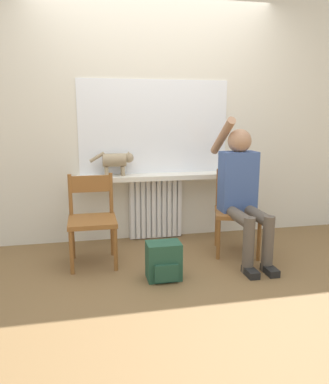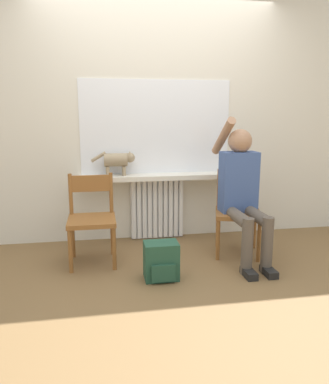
% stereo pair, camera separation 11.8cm
% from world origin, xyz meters
% --- Properties ---
extents(ground_plane, '(12.00, 12.00, 0.00)m').
position_xyz_m(ground_plane, '(0.00, 0.00, 0.00)').
color(ground_plane, brown).
extents(wall_with_window, '(7.00, 0.06, 2.70)m').
position_xyz_m(wall_with_window, '(0.00, 1.23, 1.35)').
color(wall_with_window, silver).
rests_on(wall_with_window, ground_plane).
extents(radiator, '(0.58, 0.08, 0.67)m').
position_xyz_m(radiator, '(-0.00, 1.15, 0.34)').
color(radiator, white).
rests_on(radiator, ground_plane).
extents(windowsill, '(1.66, 0.24, 0.05)m').
position_xyz_m(windowsill, '(0.00, 1.08, 0.70)').
color(windowsill, white).
rests_on(windowsill, radiator).
extents(window_glass, '(1.59, 0.01, 0.98)m').
position_xyz_m(window_glass, '(0.00, 1.20, 1.21)').
color(window_glass, white).
rests_on(window_glass, windowsill).
extents(chair_left, '(0.43, 0.43, 0.81)m').
position_xyz_m(chair_left, '(-0.69, 0.57, 0.42)').
color(chair_left, brown).
rests_on(chair_left, ground_plane).
extents(chair_right, '(0.53, 0.53, 0.81)m').
position_xyz_m(chair_right, '(0.70, 0.57, 0.42)').
color(chair_right, brown).
rests_on(chair_right, ground_plane).
extents(person, '(0.36, 1.04, 1.33)m').
position_xyz_m(person, '(0.69, 0.45, 0.67)').
color(person, brown).
rests_on(person, ground_plane).
extents(cat, '(0.45, 0.14, 0.25)m').
position_xyz_m(cat, '(-0.42, 1.09, 0.88)').
color(cat, '#9E896B').
rests_on(cat, windowsill).
extents(backpack, '(0.28, 0.22, 0.31)m').
position_xyz_m(backpack, '(-0.13, 0.09, 0.15)').
color(backpack, '#234C38').
rests_on(backpack, ground_plane).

